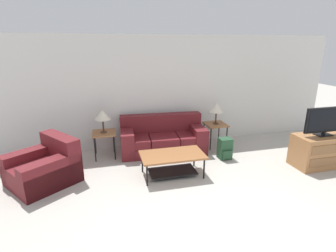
# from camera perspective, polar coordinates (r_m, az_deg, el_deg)

# --- Properties ---
(ground_plane) EXTENTS (24.00, 24.00, 0.00)m
(ground_plane) POSITION_cam_1_polar(r_m,az_deg,el_deg) (3.64, 11.77, -24.04)
(ground_plane) COLOR #B2ADA3
(wall_back) EXTENTS (9.08, 0.06, 2.60)m
(wall_back) POSITION_cam_1_polar(r_m,az_deg,el_deg) (6.30, -2.02, 7.48)
(wall_back) COLOR silver
(wall_back) RESTS_ON ground_plane
(couch) EXTENTS (1.95, 0.97, 0.82)m
(couch) POSITION_cam_1_polar(r_m,az_deg,el_deg) (6.05, -1.18, -2.78)
(couch) COLOR maroon
(couch) RESTS_ON ground_plane
(armchair) EXTENTS (1.40, 1.39, 0.80)m
(armchair) POSITION_cam_1_polar(r_m,az_deg,el_deg) (5.21, -25.24, -8.21)
(armchair) COLOR maroon
(armchair) RESTS_ON ground_plane
(coffee_table) EXTENTS (1.18, 0.66, 0.43)m
(coffee_table) POSITION_cam_1_polar(r_m,az_deg,el_deg) (4.94, 0.97, -7.33)
(coffee_table) COLOR #935B33
(coffee_table) RESTS_ON ground_plane
(side_table_left) EXTENTS (0.49, 0.52, 0.57)m
(side_table_left) POSITION_cam_1_polar(r_m,az_deg,el_deg) (5.83, -13.77, -1.91)
(side_table_left) COLOR #935B33
(side_table_left) RESTS_ON ground_plane
(side_table_right) EXTENTS (0.49, 0.52, 0.57)m
(side_table_right) POSITION_cam_1_polar(r_m,az_deg,el_deg) (6.38, 10.28, -0.02)
(side_table_right) COLOR #935B33
(side_table_right) RESTS_ON ground_plane
(table_lamp_left) EXTENTS (0.34, 0.34, 0.50)m
(table_lamp_left) POSITION_cam_1_polar(r_m,az_deg,el_deg) (5.70, -14.09, 2.33)
(table_lamp_left) COLOR #472D1E
(table_lamp_left) RESTS_ON side_table_left
(table_lamp_right) EXTENTS (0.34, 0.34, 0.50)m
(table_lamp_right) POSITION_cam_1_polar(r_m,az_deg,el_deg) (6.26, 10.50, 3.89)
(table_lamp_right) COLOR #472D1E
(table_lamp_right) RESTS_ON side_table_right
(tv_console) EXTENTS (1.09, 0.56, 0.66)m
(tv_console) POSITION_cam_1_polar(r_m,az_deg,el_deg) (6.16, 30.22, -4.61)
(tv_console) COLOR #A87042
(tv_console) RESTS_ON ground_plane
(television) EXTENTS (0.92, 0.20, 0.57)m
(television) POSITION_cam_1_polar(r_m,az_deg,el_deg) (5.97, 31.14, 1.03)
(television) COLOR black
(television) RESTS_ON tv_console
(backpack) EXTENTS (0.27, 0.31, 0.46)m
(backpack) POSITION_cam_1_polar(r_m,az_deg,el_deg) (5.81, 12.29, -4.85)
(backpack) COLOR #23472D
(backpack) RESTS_ON ground_plane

